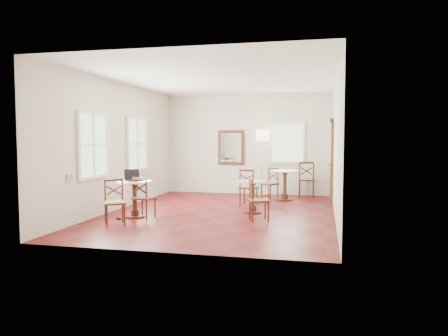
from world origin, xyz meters
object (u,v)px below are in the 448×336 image
object	(u,v)px
chair_near_a	(144,198)
chair_near_b	(115,202)
cafe_table_near	(135,195)
navy_mug	(134,179)
floor_lamp	(262,140)
mouse	(140,180)
water_glass	(134,179)
cafe_table_mid	(253,193)
chair_back_b	(270,183)
chair_mid_a	(248,187)
chair_back_a	(307,179)
chair_mid_b	(258,200)
cafe_table_back	(285,182)
power_adapter	(119,219)
laptop	(133,178)

from	to	relation	value
chair_near_a	chair_near_b	bearing A→B (deg)	81.52
cafe_table_near	navy_mug	xyz separation A→B (m)	(-0.00, -0.01, 0.34)
floor_lamp	navy_mug	size ratio (longest dim) A/B	17.29
mouse	water_glass	bearing A→B (deg)	-129.14
cafe_table_mid	chair_back_b	distance (m)	2.39
cafe_table_near	chair_mid_a	bearing A→B (deg)	46.84
cafe_table_mid	chair_back_a	distance (m)	3.18
chair_back_a	mouse	size ratio (longest dim) A/B	11.75
chair_near_b	chair_mid_b	distance (m)	2.86
cafe_table_back	chair_back_a	size ratio (longest dim) A/B	0.80
floor_lamp	chair_mid_a	bearing A→B (deg)	-92.50
floor_lamp	mouse	xyz separation A→B (m)	(-2.04, -4.08, -0.85)
navy_mug	chair_near_b	bearing A→B (deg)	-95.26
power_adapter	floor_lamp	bearing A→B (deg)	61.60
cafe_table_near	chair_near_b	world-z (taller)	chair_near_b
chair_back_b	power_adapter	bearing A→B (deg)	-92.85
chair_near_a	chair_back_a	size ratio (longest dim) A/B	0.85
chair_back_b	mouse	world-z (taller)	chair_back_b
floor_lamp	power_adapter	distance (m)	5.27
floor_lamp	power_adapter	xyz separation A→B (m)	(-2.39, -4.41, -1.63)
chair_near_a	chair_back_a	distance (m)	5.24
chair_mid_a	chair_mid_b	size ratio (longest dim) A/B	1.06
cafe_table_mid	chair_mid_b	size ratio (longest dim) A/B	0.85
floor_lamp	cafe_table_mid	bearing A→B (deg)	-86.09
chair_mid_a	power_adapter	size ratio (longest dim) A/B	10.42
chair_back_b	laptop	size ratio (longest dim) A/B	1.94
laptop	chair_back_a	bearing A→B (deg)	2.23
cafe_table_near	chair_back_a	distance (m)	5.36
chair_back_b	mouse	size ratio (longest dim) A/B	9.91
chair_mid_a	floor_lamp	world-z (taller)	floor_lamp
chair_near_a	chair_mid_a	bearing A→B (deg)	-119.57
power_adapter	chair_back_b	bearing A→B (deg)	54.72
cafe_table_back	cafe_table_near	bearing A→B (deg)	-131.68
chair_mid_b	cafe_table_near	bearing A→B (deg)	76.40
chair_back_b	chair_back_a	bearing A→B (deg)	64.03
water_glass	floor_lamp	bearing A→B (deg)	62.66
chair_near_b	chair_back_a	bearing A→B (deg)	21.86
chair_near_a	navy_mug	world-z (taller)	same
cafe_table_back	floor_lamp	distance (m)	1.60
laptop	power_adapter	xyz separation A→B (m)	(-0.19, -0.33, -0.83)
cafe_table_back	chair_mid_b	size ratio (longest dim) A/B	0.95
chair_back_a	power_adapter	distance (m)	5.77
cafe_table_near	chair_near_a	xyz separation A→B (m)	(0.20, 0.01, -0.05)
cafe_table_near	chair_near_b	bearing A→B (deg)	-95.57
chair_mid_a	mouse	bearing A→B (deg)	55.70
chair_back_b	floor_lamp	world-z (taller)	floor_lamp
navy_mug	water_glass	distance (m)	0.04
cafe_table_back	mouse	bearing A→B (deg)	-130.77
cafe_table_mid	chair_near_a	xyz separation A→B (m)	(-2.17, -1.12, -0.02)
chair_back_b	chair_mid_b	bearing A→B (deg)	-55.15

